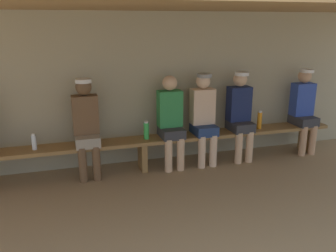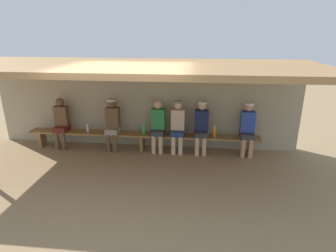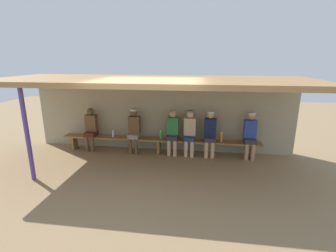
{
  "view_description": "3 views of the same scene",
  "coord_description": "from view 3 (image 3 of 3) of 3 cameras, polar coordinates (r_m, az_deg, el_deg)",
  "views": [
    {
      "loc": [
        -1.04,
        -3.16,
        2.06
      ],
      "look_at": [
        0.27,
        1.2,
        0.73
      ],
      "focal_mm": 38.33,
      "sensor_mm": 36.0,
      "label": 1
    },
    {
      "loc": [
        1.38,
        -5.03,
        2.95
      ],
      "look_at": [
        0.71,
        1.32,
        0.77
      ],
      "focal_mm": 29.52,
      "sensor_mm": 36.0,
      "label": 2
    },
    {
      "loc": [
        1.26,
        -5.38,
        2.78
      ],
      "look_at": [
        0.3,
        1.44,
        0.9
      ],
      "focal_mm": 26.16,
      "sensor_mm": 36.0,
      "label": 3
    }
  ],
  "objects": [
    {
      "name": "water_bottle_green",
      "position": [
        7.27,
        12.33,
        -2.57
      ],
      "size": [
        0.07,
        0.07,
        0.28
      ],
      "color": "orange",
      "rests_on": "bench"
    },
    {
      "name": "player_in_blue",
      "position": [
        7.23,
        9.77,
        -1.29
      ],
      "size": [
        0.34,
        0.42,
        1.34
      ],
      "color": "#333338",
      "rests_on": "ground"
    },
    {
      "name": "player_shirtless_tan",
      "position": [
        7.99,
        -17.52,
        -0.32
      ],
      "size": [
        0.34,
        0.42,
        1.34
      ],
      "color": "#591E19",
      "rests_on": "ground"
    },
    {
      "name": "water_bottle_blue",
      "position": [
        7.74,
        -12.7,
        -1.76
      ],
      "size": [
        0.06,
        0.06,
        0.21
      ],
      "color": "silver",
      "rests_on": "bench"
    },
    {
      "name": "dugout_roof",
      "position": [
        6.23,
        -3.72,
        10.46
      ],
      "size": [
        8.0,
        2.8,
        0.12
      ],
      "primitive_type": "cube",
      "color": "#9E7547",
      "rests_on": "back_wall"
    },
    {
      "name": "support_post",
      "position": [
        6.45,
        -29.96,
        -1.93
      ],
      "size": [
        0.1,
        0.1,
        2.2
      ],
      "primitive_type": "cylinder",
      "color": "#4C388C",
      "rests_on": "ground"
    },
    {
      "name": "bench",
      "position": [
        7.44,
        -2.16,
        -3.5
      ],
      "size": [
        6.0,
        0.36,
        0.46
      ],
      "color": "olive",
      "rests_on": "ground"
    },
    {
      "name": "ground_plane",
      "position": [
        6.18,
        -4.69,
        -11.5
      ],
      "size": [
        24.0,
        24.0,
        0.0
      ],
      "primitive_type": "plane",
      "color": "#937754"
    },
    {
      "name": "player_near_post",
      "position": [
        7.36,
        18.59,
        -1.59
      ],
      "size": [
        0.34,
        0.42,
        1.34
      ],
      "color": "#333338",
      "rests_on": "ground"
    },
    {
      "name": "player_leftmost",
      "position": [
        7.5,
        -7.9,
        -0.6
      ],
      "size": [
        0.34,
        0.42,
        1.34
      ],
      "color": "gray",
      "rests_on": "ground"
    },
    {
      "name": "water_bottle_orange",
      "position": [
        7.36,
        -1.72,
        -2.09
      ],
      "size": [
        0.08,
        0.08,
        0.26
      ],
      "color": "green",
      "rests_on": "bench"
    },
    {
      "name": "player_middle",
      "position": [
        7.23,
        5.07,
        -1.11
      ],
      "size": [
        0.34,
        0.42,
        1.34
      ],
      "color": "navy",
      "rests_on": "ground"
    },
    {
      "name": "player_in_white",
      "position": [
        7.28,
        1.1,
        -1.09
      ],
      "size": [
        0.34,
        0.42,
        1.34
      ],
      "color": "#333338",
      "rests_on": "ground"
    },
    {
      "name": "back_wall",
      "position": [
        7.67,
        -1.62,
        2.63
      ],
      "size": [
        8.0,
        0.2,
        2.2
      ],
      "primitive_type": "cube",
      "color": "tan",
      "rests_on": "ground"
    }
  ]
}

